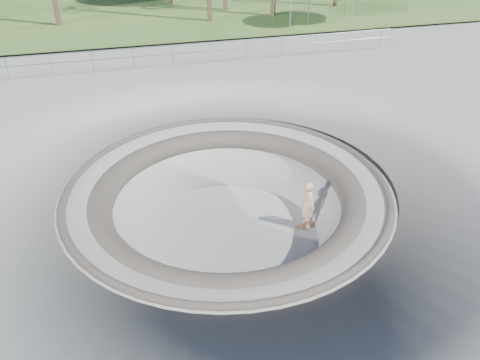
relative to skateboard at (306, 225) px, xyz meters
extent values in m
plane|color=#959691|center=(-2.70, 0.32, 1.84)|extent=(180.00, 180.00, 0.00)
torus|color=#959691|center=(-2.70, 0.32, -0.16)|extent=(14.00, 14.00, 4.00)
cylinder|color=#959691|center=(-2.70, 0.32, -0.11)|extent=(6.60, 6.60, 0.10)
torus|color=#4A423B|center=(-2.70, 0.32, 1.82)|extent=(10.24, 10.24, 0.24)
torus|color=#4A423B|center=(-2.70, 0.32, 1.39)|extent=(8.91, 8.91, 0.81)
ellipsoid|color=brown|center=(5.30, 60.32, -6.03)|extent=(61.60, 44.00, 28.60)
cylinder|color=#96979E|center=(-2.70, 12.32, 3.01)|extent=(25.00, 0.05, 0.05)
cylinder|color=#96979E|center=(-2.70, 12.32, 2.56)|extent=(25.00, 0.05, 0.05)
cube|color=brown|center=(0.00, 0.00, 0.01)|extent=(0.79, 0.33, 0.02)
cylinder|color=#A9A9AE|center=(0.00, 0.00, -0.03)|extent=(0.06, 0.16, 0.03)
cylinder|color=#A9A9AE|center=(0.00, 0.00, -0.03)|extent=(0.06, 0.16, 0.03)
cylinder|color=white|center=(0.00, 0.00, -0.03)|extent=(0.06, 0.04, 0.06)
cylinder|color=white|center=(0.00, 0.00, -0.03)|extent=(0.06, 0.04, 0.06)
cylinder|color=white|center=(0.00, 0.00, -0.03)|extent=(0.06, 0.04, 0.06)
cylinder|color=white|center=(0.00, 0.00, -0.03)|extent=(0.06, 0.04, 0.06)
imported|color=#D2A588|center=(0.00, 0.00, 0.88)|extent=(0.48, 0.67, 1.72)
cylinder|color=#96979E|center=(5.39, 17.10, 3.15)|extent=(0.06, 0.06, 2.07)
cylinder|color=#96979E|center=(8.03, 17.10, 3.15)|extent=(0.06, 0.06, 2.07)
cylinder|color=#96979E|center=(5.39, 19.74, 3.15)|extent=(0.06, 0.06, 2.07)
cylinder|color=#96979E|center=(8.03, 19.74, 3.15)|extent=(0.06, 0.06, 2.07)
cylinder|color=#96979E|center=(7.44, 17.33, 3.24)|extent=(0.06, 0.06, 2.24)
cylinder|color=#96979E|center=(10.29, 17.33, 3.24)|extent=(0.06, 0.06, 2.24)
cylinder|color=#96979E|center=(7.44, 20.18, 3.24)|extent=(0.06, 0.06, 2.24)
camera|label=1|loc=(-5.53, -11.77, 9.84)|focal=35.00mm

